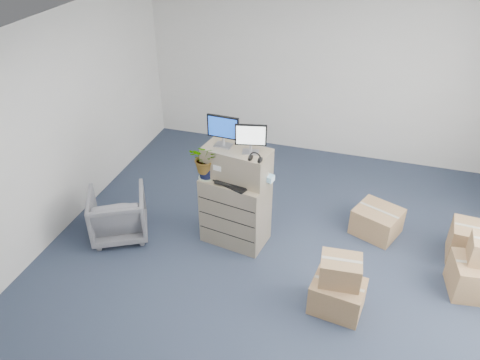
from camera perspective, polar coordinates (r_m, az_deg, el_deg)
name	(u,v)px	position (r m, az deg, el deg)	size (l,w,h in m)	color
ground	(270,287)	(5.74, 3.67, -12.85)	(7.00, 7.00, 0.00)	#253044
wall_back	(325,75)	(7.95, 10.28, 12.50)	(6.00, 0.02, 2.80)	silver
filing_cabinet_lower	(235,210)	(6.08, -0.56, -3.69)	(0.82, 0.50, 0.95)	gray
filing_cabinet_upper	(237,164)	(5.74, -0.39, 2.02)	(0.82, 0.41, 0.41)	gray
monitor_left	(223,129)	(5.61, -2.08, 6.19)	(0.40, 0.16, 0.40)	#99999E
monitor_right	(251,137)	(5.46, 1.32, 5.25)	(0.37, 0.18, 0.37)	#99999E
headphones	(255,158)	(5.38, 1.88, 2.73)	(0.15, 0.15, 0.02)	black
keyboard	(232,184)	(5.71, -1.01, -0.44)	(0.46, 0.19, 0.02)	black
mouse	(256,190)	(5.60, 1.92, -1.17)	(0.09, 0.06, 0.03)	silver
water_bottle	(244,171)	(5.75, 0.51, 1.12)	(0.07, 0.07, 0.24)	#9B9DA3
phone_dock	(238,174)	(5.84, -0.22, 0.75)	(0.06, 0.05, 0.12)	silver
external_drive	(265,178)	(5.79, 3.10, 0.21)	(0.17, 0.13, 0.05)	black
tissue_box	(266,177)	(5.70, 3.16, 0.34)	(0.20, 0.10, 0.08)	#46ADF0
potted_plant	(206,162)	(5.75, -4.19, 2.22)	(0.36, 0.40, 0.40)	#9BB08E
office_chair	(118,212)	(6.44, -14.65, -3.82)	(0.71, 0.67, 0.73)	slate
cardboard_boxes	(426,257)	(6.12, 21.72, -8.72)	(2.26, 2.13, 0.74)	olive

